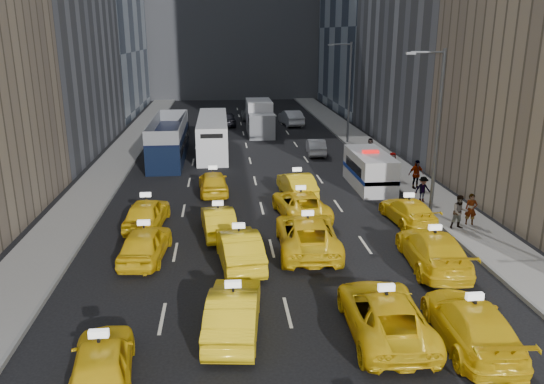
{
  "coord_description": "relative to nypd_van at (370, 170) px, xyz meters",
  "views": [
    {
      "loc": [
        -2.22,
        -15.05,
        9.74
      ],
      "look_at": [
        0.26,
        10.57,
        2.0
      ],
      "focal_mm": 35.0,
      "sensor_mm": 36.0,
      "label": 1
    }
  ],
  "objects": [
    {
      "name": "misc_car_1",
      "position": [
        -14.34,
        20.69,
        -0.32
      ],
      "size": [
        2.83,
        5.76,
        1.57
      ],
      "primitive_type": "imported",
      "rotation": [
        0.0,
        0.0,
        3.1
      ],
      "color": "black",
      "rests_on": "ground"
    },
    {
      "name": "pedestrian_1",
      "position": [
        2.35,
        -8.42,
        -0.08
      ],
      "size": [
        0.87,
        0.49,
        1.75
      ],
      "primitive_type": "imported",
      "rotation": [
        0.0,
        0.0,
        0.03
      ],
      "color": "gray",
      "rests_on": "sidewalk_east"
    },
    {
      "name": "taxi_12",
      "position": [
        -13.57,
        -6.27,
        -0.34
      ],
      "size": [
        2.24,
        4.69,
        1.55
      ],
      "primitive_type": "imported",
      "rotation": [
        0.0,
        0.0,
        3.05
      ],
      "color": "yellow",
      "rests_on": "ground"
    },
    {
      "name": "streetlight_near",
      "position": [
        1.8,
        -5.77,
        3.81
      ],
      "size": [
        2.15,
        0.22,
        9.0
      ],
      "color": "#595B60",
      "rests_on": "ground"
    },
    {
      "name": "taxi_5",
      "position": [
        -9.36,
        -16.87,
        -0.33
      ],
      "size": [
        2.15,
        4.86,
        1.55
      ],
      "primitive_type": "imported",
      "rotation": [
        0.0,
        0.0,
        3.03
      ],
      "color": "yellow",
      "rests_on": "ground"
    },
    {
      "name": "misc_car_3",
      "position": [
        -8.95,
        25.0,
        -0.35
      ],
      "size": [
        2.11,
        4.58,
        1.52
      ],
      "primitive_type": "imported",
      "rotation": [
        0.0,
        0.0,
        3.21
      ],
      "color": "black",
      "rests_on": "ground"
    },
    {
      "name": "taxi_17",
      "position": [
        -5.04,
        -1.66,
        -0.36
      ],
      "size": [
        2.11,
        4.73,
        1.51
      ],
      "primitive_type": "imported",
      "rotation": [
        0.0,
        0.0,
        3.26
      ],
      "color": "yellow",
      "rests_on": "ground"
    },
    {
      "name": "taxi_7",
      "position": [
        -1.73,
        -18.37,
        -0.36
      ],
      "size": [
        2.49,
        5.32,
        1.5
      ],
      "primitive_type": "imported",
      "rotation": [
        0.0,
        0.0,
        3.07
      ],
      "color": "yellow",
      "rests_on": "ground"
    },
    {
      "name": "ground",
      "position": [
        -7.38,
        -17.77,
        -1.11
      ],
      "size": [
        160.0,
        160.0,
        0.0
      ],
      "primitive_type": "plane",
      "color": "black",
      "rests_on": "ground"
    },
    {
      "name": "taxi_4",
      "position": [
        -13.17,
        -19.39,
        -0.38
      ],
      "size": [
        2.25,
        4.48,
        1.47
      ],
      "primitive_type": "imported",
      "rotation": [
        0.0,
        0.0,
        3.27
      ],
      "color": "yellow",
      "rests_on": "ground"
    },
    {
      "name": "taxi_13",
      "position": [
        -9.87,
        -7.66,
        -0.4
      ],
      "size": [
        1.94,
        4.43,
        1.42
      ],
      "primitive_type": "imported",
      "rotation": [
        0.0,
        0.0,
        3.25
      ],
      "color": "yellow",
      "rests_on": "ground"
    },
    {
      "name": "pedestrian_2",
      "position": [
        2.14,
        -3.92,
        -0.19
      ],
      "size": [
        1.02,
        0.49,
        1.53
      ],
      "primitive_type": "imported",
      "rotation": [
        0.0,
        0.0,
        0.09
      ],
      "color": "gray",
      "rests_on": "sidewalk_east"
    },
    {
      "name": "taxi_15",
      "position": [
        0.18,
        -6.94,
        -0.45
      ],
      "size": [
        2.23,
        4.71,
        1.33
      ],
      "primitive_type": "imported",
      "rotation": [
        0.0,
        0.0,
        3.22
      ],
      "color": "yellow",
      "rests_on": "ground"
    },
    {
      "name": "taxi_8",
      "position": [
        -13.12,
        -10.44,
        -0.35
      ],
      "size": [
        2.21,
        4.6,
        1.51
      ],
      "primitive_type": "imported",
      "rotation": [
        0.0,
        0.0,
        3.05
      ],
      "color": "yellow",
      "rests_on": "ground"
    },
    {
      "name": "pedestrian_3",
      "position": [
        2.74,
        -1.12,
        -0.03
      ],
      "size": [
        1.17,
        0.72,
        1.86
      ],
      "primitive_type": "imported",
      "rotation": [
        0.0,
        0.0,
        0.22
      ],
      "color": "gray",
      "rests_on": "sidewalk_east"
    },
    {
      "name": "taxi_10",
      "position": [
        -5.76,
        -10.16,
        -0.3
      ],
      "size": [
        2.97,
        5.94,
        1.62
      ],
      "primitive_type": "imported",
      "rotation": [
        0.0,
        0.0,
        3.09
      ],
      "color": "yellow",
      "rests_on": "ground"
    },
    {
      "name": "sidewalk_east",
      "position": [
        3.12,
        7.23,
        -1.04
      ],
      "size": [
        3.0,
        90.0,
        0.15
      ],
      "primitive_type": "cube",
      "color": "gray",
      "rests_on": "ground"
    },
    {
      "name": "city_bus",
      "position": [
        -10.32,
        11.8,
        0.35
      ],
      "size": [
        3.33,
        11.61,
        2.96
      ],
      "rotation": [
        0.0,
        0.0,
        -0.08
      ],
      "color": "white",
      "rests_on": "ground"
    },
    {
      "name": "pedestrian_5",
      "position": [
        2.22,
        7.76,
        -0.18
      ],
      "size": [
        1.5,
        0.8,
        1.56
      ],
      "primitive_type": "imported",
      "rotation": [
        0.0,
        0.0,
        -0.28
      ],
      "color": "gray",
      "rests_on": "sidewalk_east"
    },
    {
      "name": "curb_west",
      "position": [
        -16.43,
        7.23,
        -1.02
      ],
      "size": [
        0.15,
        90.0,
        0.18
      ],
      "primitive_type": "cube",
      "color": "slate",
      "rests_on": "ground"
    },
    {
      "name": "box_truck",
      "position": [
        -5.73,
        19.82,
        0.49
      ],
      "size": [
        3.27,
        7.35,
        3.25
      ],
      "rotation": [
        0.0,
        0.0,
        0.12
      ],
      "color": "silver",
      "rests_on": "ground"
    },
    {
      "name": "sidewalk_west",
      "position": [
        -17.88,
        7.23,
        -1.04
      ],
      "size": [
        3.0,
        90.0,
        0.15
      ],
      "primitive_type": "cube",
      "color": "gray",
      "rests_on": "ground"
    },
    {
      "name": "taxi_14",
      "position": [
        -5.37,
        -5.44,
        -0.38
      ],
      "size": [
        2.98,
        5.46,
        1.45
      ],
      "primitive_type": "imported",
      "rotation": [
        0.0,
        0.0,
        3.25
      ],
      "color": "yellow",
      "rests_on": "ground"
    },
    {
      "name": "curb_east",
      "position": [
        1.67,
        7.23,
        -1.02
      ],
      "size": [
        0.15,
        90.0,
        0.18
      ],
      "primitive_type": "cube",
      "color": "slate",
      "rests_on": "ground"
    },
    {
      "name": "misc_car_2",
      "position": [
        -6.18,
        29.12,
        -0.4
      ],
      "size": [
        2.06,
        4.92,
        1.42
      ],
      "primitive_type": "imported",
      "rotation": [
        0.0,
        0.0,
        3.13
      ],
      "color": "slate",
      "rests_on": "ground"
    },
    {
      "name": "misc_car_0",
      "position": [
        -1.78,
        9.92,
        -0.45
      ],
      "size": [
        1.72,
        4.12,
        1.33
      ],
      "primitive_type": "imported",
      "rotation": [
        0.0,
        0.0,
        3.06
      ],
      "color": "#999BA1",
      "rests_on": "ground"
    },
    {
      "name": "taxi_16",
      "position": [
        -10.19,
        -0.56,
        -0.37
      ],
      "size": [
        2.01,
        4.44,
        1.48
      ],
      "primitive_type": "imported",
      "rotation": [
        0.0,
        0.0,
        3.2
      ],
      "color": "yellow",
      "rests_on": "ground"
    },
    {
      "name": "misc_car_4",
      "position": [
        -1.94,
        24.66,
        -0.28
      ],
      "size": [
        2.39,
        5.23,
        1.66
      ],
      "primitive_type": "imported",
      "rotation": [
        0.0,
        0.0,
        3.27
      ],
      "color": "#B7B9BF",
      "rests_on": "ground"
    },
    {
      "name": "nypd_van",
      "position": [
        0.0,
        0.0,
        0.0
      ],
      "size": [
        2.97,
        5.96,
        2.45
      ],
      "rotation": [
        0.0,
        0.0,
        0.13
      ],
      "color": "silver",
      "rests_on": "ground"
    },
    {
      "name": "pedestrian_4",
      "position": [
        1.94,
        1.31,
        -0.04
      ],
      "size": [
        0.93,
        0.56,
        1.83
      ],
      "primitive_type": "imported",
      "rotation": [
        0.0,
        0.0,
        -0.09
      ],
      "color": "gray",
      "rests_on": "sidewalk_east"
    },
    {
      "name": "double_decker",
      "position": [
        -13.79,
        9.45,
        0.46
      ],
      "size": [
        3.91,
        11.14,
        3.17
      ],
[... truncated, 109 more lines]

